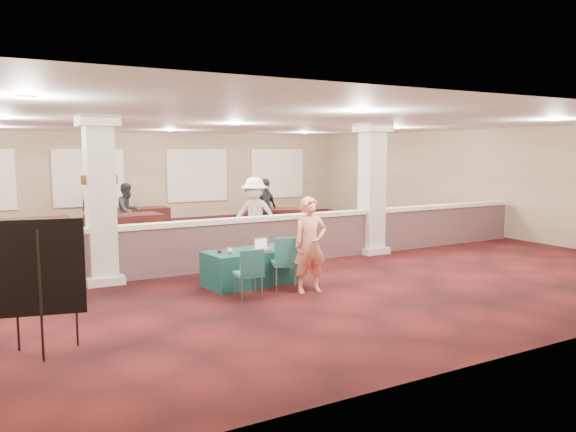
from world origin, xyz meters
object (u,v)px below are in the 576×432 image
far_table_front_left (130,248)px  attendee_a (128,210)px  far_table_back_right (270,220)px  woman (310,245)px  far_table_front_right (417,223)px  near_table (250,267)px  conf_chair_side (250,270)px  far_table_back_left (36,231)px  far_table_back_center (144,218)px  attendee_b (255,215)px  conf_chair_main (287,259)px  far_table_front_center (125,229)px  attendee_c (264,208)px  attendee_d (94,203)px  easel_board (42,269)px

far_table_front_left → attendee_a: 3.83m
far_table_back_right → attendee_a: (-4.28, 0.80, 0.45)m
woman → far_table_front_right: bearing=41.5°
near_table → far_table_back_right: bearing=53.6°
conf_chair_side → near_table: bearing=70.6°
near_table → far_table_back_left: bearing=107.5°
far_table_back_center → attendee_b: size_ratio=0.86×
conf_chair_main → far_table_back_center: conf_chair_main is taller
far_table_front_left → far_table_front_center: bearing=78.9°
attendee_b → attendee_c: bearing=100.7°
far_table_front_right → attendee_a: size_ratio=1.08×
near_table → far_table_front_right: (7.26, 3.30, 0.02)m
attendee_c → attendee_d: attendee_c is taller
far_table_back_center → attendee_c: bearing=-57.1°
conf_chair_side → attendee_c: attendee_c is taller
easel_board → near_table: bearing=42.1°
far_table_front_center → attendee_b: attendee_b is taller
conf_chair_main → far_table_front_center: conf_chair_main is taller
conf_chair_main → far_table_front_right: 7.99m
far_table_back_right → attendee_c: 1.44m
far_table_front_right → attendee_d: 10.56m
far_table_front_center → far_table_back_right: bearing=2.5°
far_table_front_right → far_table_back_right: (-3.56, 2.90, 0.00)m
near_table → attendee_d: attendee_d is taller
far_table_back_center → near_table: bearing=-92.6°
far_table_front_right → attendee_d: bearing=141.6°
conf_chair_side → attendee_c: size_ratio=0.51×
near_table → far_table_front_center: bearing=93.3°
far_table_back_center → far_table_back_right: far_table_back_right is taller
far_table_front_left → attendee_b: bearing=-5.6°
far_table_front_center → attendee_d: size_ratio=1.20×
far_table_back_left → attendee_b: bearing=-42.1°
far_table_front_right → attendee_d: attendee_d is taller
far_table_front_right → attendee_b: attendee_b is taller
far_table_back_right → attendee_a: size_ratio=1.08×
easel_board → far_table_front_right: (11.12, 5.36, -0.74)m
woman → far_table_front_right: 7.91m
woman → far_table_back_left: bearing=122.3°
far_table_front_left → near_table: bearing=-66.2°
far_table_front_left → conf_chair_side: bearing=-77.4°
far_table_front_left → attendee_b: (3.04, -0.30, 0.62)m
easel_board → attendee_a: size_ratio=1.07×
woman → far_table_back_left: size_ratio=1.00×
conf_chair_main → conf_chair_side: (-0.87, -0.26, -0.07)m
conf_chair_main → woman: bearing=-26.2°
easel_board → attendee_d: 12.25m
far_table_front_center → attendee_c: bearing=-13.2°
near_table → attendee_a: 7.04m
far_table_front_left → far_table_front_right: bearing=-0.0°
conf_chair_main → far_table_front_left: size_ratio=0.63×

